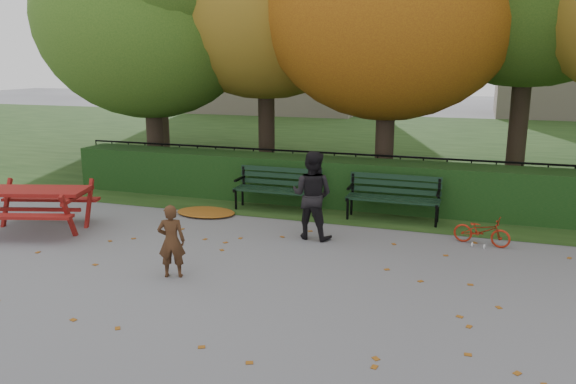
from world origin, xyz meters
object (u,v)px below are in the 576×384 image
(bench_left, at_px, (278,186))
(picnic_table, at_px, (35,199))
(child, at_px, (171,241))
(bicycle, at_px, (482,231))
(tree_a, at_px, (154,0))
(adult, at_px, (312,195))
(bench_right, at_px, (394,194))

(bench_left, distance_m, picnic_table, 4.67)
(bench_left, distance_m, child, 4.04)
(bicycle, bearing_deg, tree_a, 82.57)
(adult, bearing_deg, picnic_table, 20.91)
(child, xyz_separation_m, adult, (1.41, 2.41, 0.24))
(tree_a, distance_m, bicycle, 9.49)
(bench_right, xyz_separation_m, adult, (-1.20, -1.62, 0.26))
(picnic_table, distance_m, child, 3.69)
(bench_right, bearing_deg, bicycle, -32.99)
(bench_left, bearing_deg, bicycle, -14.86)
(tree_a, relative_size, adult, 4.80)
(tree_a, height_order, bench_left, tree_a)
(bench_right, bearing_deg, child, -122.86)
(bench_left, xyz_separation_m, bench_right, (2.40, 0.00, 0.00))
(child, relative_size, bicycle, 1.14)
(bench_right, bearing_deg, picnic_table, -154.99)
(bench_right, height_order, child, child)
(child, height_order, bicycle, child)
(tree_a, xyz_separation_m, child, (3.68, -5.91, -3.98))
(picnic_table, distance_m, bicycle, 7.97)
(bench_right, relative_size, bicycle, 1.90)
(bench_left, xyz_separation_m, bicycle, (4.06, -1.08, -0.27))
(bench_left, relative_size, bench_right, 1.00)
(bench_right, xyz_separation_m, bicycle, (1.66, -1.08, -0.27))
(bench_left, height_order, bicycle, bench_left)
(picnic_table, xyz_separation_m, bicycle, (7.76, 1.77, -0.37))
(bench_right, distance_m, bicycle, 2.00)
(bench_left, distance_m, bench_right, 2.40)
(child, bearing_deg, bench_left, -113.62)
(tree_a, xyz_separation_m, picnic_table, (0.19, -4.72, -3.90))
(child, distance_m, bicycle, 5.19)
(tree_a, xyz_separation_m, bench_left, (3.89, -1.88, -4.00))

